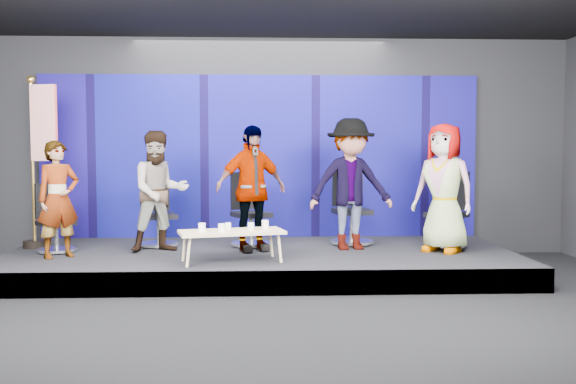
# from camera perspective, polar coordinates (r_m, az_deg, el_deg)

# --- Properties ---
(ground) EXTENTS (10.00, 10.00, 0.00)m
(ground) POSITION_cam_1_polar(r_m,az_deg,el_deg) (6.63, -2.44, -11.22)
(ground) COLOR black
(ground) RESTS_ON ground
(room_walls) EXTENTS (10.02, 8.02, 3.51)m
(room_walls) POSITION_cam_1_polar(r_m,az_deg,el_deg) (6.44, -2.51, 10.15)
(room_walls) COLOR black
(room_walls) RESTS_ON ground
(riser) EXTENTS (7.00, 3.00, 0.30)m
(riser) POSITION_cam_1_polar(r_m,az_deg,el_deg) (9.04, -2.46, -6.17)
(riser) COLOR black
(riser) RESTS_ON ground
(backdrop) EXTENTS (7.00, 0.08, 2.60)m
(backdrop) POSITION_cam_1_polar(r_m,az_deg,el_deg) (10.35, -2.48, 3.17)
(backdrop) COLOR #120758
(backdrop) RESTS_ON riser
(chair_a) EXTENTS (0.75, 0.75, 0.95)m
(chair_a) POSITION_cam_1_polar(r_m,az_deg,el_deg) (9.42, -20.02, -3.16)
(chair_a) COLOR silver
(chair_a) RESTS_ON riser
(panelist_a) EXTENTS (0.66, 0.64, 1.53)m
(panelist_a) POSITION_cam_1_polar(r_m,az_deg,el_deg) (8.88, -19.74, -0.62)
(panelist_a) COLOR black
(panelist_a) RESTS_ON riser
(chair_b) EXTENTS (0.76, 0.76, 1.03)m
(chair_b) POSITION_cam_1_polar(r_m,az_deg,el_deg) (9.57, -11.49, -2.72)
(chair_b) COLOR silver
(chair_b) RESTS_ON riser
(panelist_b) EXTENTS (0.99, 0.89, 1.67)m
(panelist_b) POSITION_cam_1_polar(r_m,az_deg,el_deg) (9.03, -11.36, 0.06)
(panelist_b) COLOR black
(panelist_b) RESTS_ON riser
(chair_c) EXTENTS (0.80, 0.80, 1.08)m
(chair_c) POSITION_cam_1_polar(r_m,az_deg,el_deg) (9.43, -3.40, -2.65)
(chair_c) COLOR silver
(chair_c) RESTS_ON riser
(panelist_c) EXTENTS (1.11, 0.81, 1.75)m
(panelist_c) POSITION_cam_1_polar(r_m,az_deg,el_deg) (8.88, -3.31, 0.31)
(panelist_c) COLOR black
(panelist_c) RESTS_ON riser
(chair_d) EXTENTS (0.73, 0.73, 1.14)m
(chair_d) POSITION_cam_1_polar(r_m,az_deg,el_deg) (9.64, 5.62, -2.40)
(chair_d) COLOR silver
(chair_d) RESTS_ON riser
(panelist_d) EXTENTS (1.28, 0.85, 1.85)m
(panelist_d) POSITION_cam_1_polar(r_m,az_deg,el_deg) (9.09, 5.60, 0.71)
(panelist_d) COLOR black
(panelist_d) RESTS_ON riser
(chair_e) EXTENTS (0.87, 0.87, 1.09)m
(chair_e) POSITION_cam_1_polar(r_m,az_deg,el_deg) (9.63, 14.05, -2.60)
(chair_e) COLOR silver
(chair_e) RESTS_ON riser
(panelist_e) EXTENTS (1.02, 1.00, 1.77)m
(panelist_e) POSITION_cam_1_polar(r_m,az_deg,el_deg) (9.08, 13.68, 0.36)
(panelist_e) COLOR black
(panelist_e) RESTS_ON riser
(coffee_table) EXTENTS (1.39, 0.84, 0.40)m
(coffee_table) POSITION_cam_1_polar(r_m,az_deg,el_deg) (8.10, -5.04, -3.65)
(coffee_table) COLOR tan
(coffee_table) RESTS_ON riser
(mug_a) EXTENTS (0.09, 0.09, 0.11)m
(mug_a) POSITION_cam_1_polar(r_m,az_deg,el_deg) (8.03, -7.66, -3.12)
(mug_a) COLOR white
(mug_a) RESTS_ON coffee_table
(mug_b) EXTENTS (0.09, 0.09, 0.10)m
(mug_b) POSITION_cam_1_polar(r_m,az_deg,el_deg) (7.97, -5.91, -3.18)
(mug_b) COLOR white
(mug_b) RESTS_ON coffee_table
(mug_c) EXTENTS (0.07, 0.07, 0.09)m
(mug_c) POSITION_cam_1_polar(r_m,az_deg,el_deg) (8.19, -5.35, -3.03)
(mug_c) COLOR white
(mug_c) RESTS_ON coffee_table
(mug_d) EXTENTS (0.08, 0.08, 0.09)m
(mug_d) POSITION_cam_1_polar(r_m,az_deg,el_deg) (8.12, -3.31, -3.05)
(mug_d) COLOR white
(mug_d) RESTS_ON coffee_table
(mug_e) EXTENTS (0.09, 0.09, 0.11)m
(mug_e) POSITION_cam_1_polar(r_m,az_deg,el_deg) (8.28, -2.03, -2.88)
(mug_e) COLOR white
(mug_e) RESTS_ON coffee_table
(flag_stand) EXTENTS (0.55, 0.33, 2.46)m
(flag_stand) POSITION_cam_1_polar(r_m,az_deg,el_deg) (9.78, -21.19, 2.89)
(flag_stand) COLOR black
(flag_stand) RESTS_ON riser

